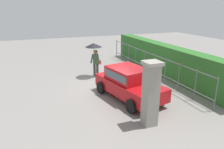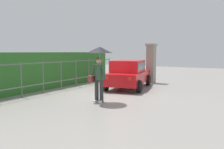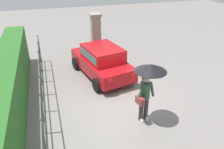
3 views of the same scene
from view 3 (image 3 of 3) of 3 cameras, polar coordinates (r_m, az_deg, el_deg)
name	(u,v)px [view 3 (image 3 of 3)]	position (r m, az deg, el deg)	size (l,w,h in m)	color
ground_plane	(115,97)	(9.02, 0.87, -5.83)	(40.00, 40.00, 0.00)	gray
car	(102,60)	(10.33, -2.65, 3.72)	(3.96, 2.44, 1.48)	#B71116
pedestrian	(148,79)	(7.08, 9.30, -1.12)	(1.01, 1.01, 2.12)	#333333
gate_pillar	(96,35)	(12.52, -4.16, 10.07)	(0.60, 0.60, 2.42)	gray
fence_section	(42,102)	(7.62, -17.52, -6.75)	(10.73, 0.05, 1.50)	#59605B
hedge_row	(6,104)	(7.68, -25.60, -6.94)	(11.68, 0.90, 1.90)	#2D6B28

